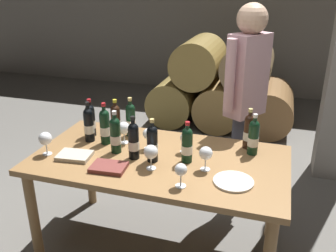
{
  "coord_description": "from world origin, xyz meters",
  "views": [
    {
      "loc": [
        0.72,
        -2.1,
        1.91
      ],
      "look_at": [
        0.0,
        0.2,
        0.91
      ],
      "focal_mm": 39.51,
      "sensor_mm": 36.0,
      "label": 1
    }
  ],
  "objects_px": {
    "wine_glass_0": "(148,134)",
    "tasting_notebook": "(75,156)",
    "wine_bottle_4": "(90,120)",
    "wine_bottle_6": "(152,143)",
    "wine_bottle_1": "(131,119)",
    "wine_glass_3": "(151,152)",
    "leather_ledger": "(109,167)",
    "wine_bottle_5": "(105,126)",
    "wine_bottle_3": "(89,124)",
    "wine_bottle_9": "(249,131)",
    "wine_bottle_8": "(116,120)",
    "sommelier_presenting": "(246,92)",
    "wine_glass_2": "(206,154)",
    "wine_bottle_0": "(115,135)",
    "serving_plate": "(233,182)",
    "wine_glass_5": "(181,171)",
    "wine_glass_6": "(185,139)",
    "wine_bottle_7": "(253,137)",
    "wine_glass_4": "(45,139)",
    "wine_glass_1": "(124,128)",
    "wine_bottle_2": "(187,145)",
    "dining_table": "(159,169)",
    "wine_bottle_10": "(134,140)"
  },
  "relations": [
    {
      "from": "wine_bottle_8",
      "to": "wine_glass_1",
      "type": "relative_size",
      "value": 1.74
    },
    {
      "from": "wine_bottle_5",
      "to": "sommelier_presenting",
      "type": "bearing_deg",
      "value": 35.33
    },
    {
      "from": "wine_bottle_3",
      "to": "wine_bottle_6",
      "type": "relative_size",
      "value": 1.01
    },
    {
      "from": "wine_bottle_4",
      "to": "wine_bottle_6",
      "type": "height_order",
      "value": "wine_bottle_6"
    },
    {
      "from": "wine_bottle_6",
      "to": "wine_bottle_7",
      "type": "distance_m",
      "value": 0.69
    },
    {
      "from": "wine_bottle_4",
      "to": "wine_glass_6",
      "type": "xyz_separation_m",
      "value": [
        0.75,
        -0.07,
        -0.02
      ]
    },
    {
      "from": "wine_bottle_2",
      "to": "wine_glass_5",
      "type": "xyz_separation_m",
      "value": [
        0.04,
        -0.31,
        -0.02
      ]
    },
    {
      "from": "wine_glass_4",
      "to": "wine_glass_5",
      "type": "distance_m",
      "value": 0.99
    },
    {
      "from": "wine_glass_5",
      "to": "wine_bottle_5",
      "type": "bearing_deg",
      "value": 148.94
    },
    {
      "from": "wine_glass_2",
      "to": "wine_glass_6",
      "type": "distance_m",
      "value": 0.28
    },
    {
      "from": "wine_bottle_10",
      "to": "wine_glass_4",
      "type": "distance_m",
      "value": 0.6
    },
    {
      "from": "wine_glass_3",
      "to": "wine_glass_4",
      "type": "height_order",
      "value": "same"
    },
    {
      "from": "wine_bottle_7",
      "to": "wine_glass_4",
      "type": "bearing_deg",
      "value": -162.31
    },
    {
      "from": "wine_bottle_3",
      "to": "wine_bottle_9",
      "type": "xyz_separation_m",
      "value": [
        1.13,
        0.23,
        -0.0
      ]
    },
    {
      "from": "wine_glass_2",
      "to": "wine_glass_4",
      "type": "distance_m",
      "value": 1.08
    },
    {
      "from": "wine_bottle_3",
      "to": "wine_bottle_7",
      "type": "bearing_deg",
      "value": 6.77
    },
    {
      "from": "wine_glass_1",
      "to": "wine_bottle_3",
      "type": "bearing_deg",
      "value": -171.64
    },
    {
      "from": "wine_bottle_6",
      "to": "wine_glass_2",
      "type": "relative_size",
      "value": 1.87
    },
    {
      "from": "dining_table",
      "to": "tasting_notebook",
      "type": "bearing_deg",
      "value": -162.54
    },
    {
      "from": "dining_table",
      "to": "wine_bottle_8",
      "type": "bearing_deg",
      "value": 148.93
    },
    {
      "from": "wine_glass_1",
      "to": "wine_glass_5",
      "type": "distance_m",
      "value": 0.71
    },
    {
      "from": "wine_bottle_8",
      "to": "tasting_notebook",
      "type": "height_order",
      "value": "wine_bottle_8"
    },
    {
      "from": "wine_bottle_6",
      "to": "wine_glass_6",
      "type": "relative_size",
      "value": 2.08
    },
    {
      "from": "wine_bottle_3",
      "to": "wine_glass_6",
      "type": "relative_size",
      "value": 2.1
    },
    {
      "from": "wine_bottle_5",
      "to": "wine_bottle_8",
      "type": "height_order",
      "value": "wine_bottle_5"
    },
    {
      "from": "wine_bottle_3",
      "to": "sommelier_presenting",
      "type": "bearing_deg",
      "value": 31.53
    },
    {
      "from": "wine_bottle_4",
      "to": "serving_plate",
      "type": "distance_m",
      "value": 1.2
    },
    {
      "from": "serving_plate",
      "to": "wine_bottle_10",
      "type": "bearing_deg",
      "value": 170.08
    },
    {
      "from": "wine_glass_4",
      "to": "wine_glass_3",
      "type": "bearing_deg",
      "value": 1.64
    },
    {
      "from": "wine_bottle_4",
      "to": "wine_bottle_5",
      "type": "bearing_deg",
      "value": -30.17
    },
    {
      "from": "wine_glass_3",
      "to": "tasting_notebook",
      "type": "relative_size",
      "value": 0.74
    },
    {
      "from": "wine_glass_3",
      "to": "leather_ledger",
      "type": "xyz_separation_m",
      "value": [
        -0.25,
        -0.09,
        -0.1
      ]
    },
    {
      "from": "wine_bottle_2",
      "to": "wine_glass_2",
      "type": "xyz_separation_m",
      "value": [
        0.14,
        -0.07,
        -0.01
      ]
    },
    {
      "from": "wine_bottle_5",
      "to": "wine_bottle_3",
      "type": "bearing_deg",
      "value": 177.23
    },
    {
      "from": "wine_glass_0",
      "to": "tasting_notebook",
      "type": "relative_size",
      "value": 0.7
    },
    {
      "from": "wine_bottle_1",
      "to": "wine_bottle_4",
      "type": "relative_size",
      "value": 1.04
    },
    {
      "from": "wine_glass_3",
      "to": "tasting_notebook",
      "type": "distance_m",
      "value": 0.55
    },
    {
      "from": "wine_bottle_7",
      "to": "wine_glass_1",
      "type": "distance_m",
      "value": 0.91
    },
    {
      "from": "wine_bottle_0",
      "to": "wine_glass_0",
      "type": "height_order",
      "value": "wine_bottle_0"
    },
    {
      "from": "wine_bottle_4",
      "to": "wine_bottle_5",
      "type": "height_order",
      "value": "wine_bottle_5"
    },
    {
      "from": "wine_bottle_1",
      "to": "serving_plate",
      "type": "height_order",
      "value": "wine_bottle_1"
    },
    {
      "from": "wine_bottle_0",
      "to": "wine_bottle_9",
      "type": "relative_size",
      "value": 1.03
    },
    {
      "from": "wine_bottle_1",
      "to": "leather_ledger",
      "type": "height_order",
      "value": "wine_bottle_1"
    },
    {
      "from": "wine_bottle_0",
      "to": "wine_bottle_1",
      "type": "distance_m",
      "value": 0.3
    },
    {
      "from": "wine_bottle_3",
      "to": "wine_glass_6",
      "type": "xyz_separation_m",
      "value": [
        0.72,
        0.02,
        -0.03
      ]
    },
    {
      "from": "wine_bottle_4",
      "to": "tasting_notebook",
      "type": "height_order",
      "value": "wine_bottle_4"
    },
    {
      "from": "dining_table",
      "to": "wine_glass_3",
      "type": "distance_m",
      "value": 0.26
    },
    {
      "from": "dining_table",
      "to": "wine_glass_2",
      "type": "relative_size",
      "value": 10.7
    },
    {
      "from": "wine_glass_3",
      "to": "tasting_notebook",
      "type": "bearing_deg",
      "value": -178.96
    },
    {
      "from": "wine_bottle_9",
      "to": "wine_glass_5",
      "type": "relative_size",
      "value": 1.98
    }
  ]
}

